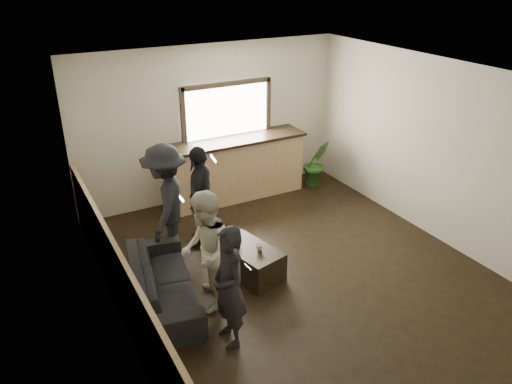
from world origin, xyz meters
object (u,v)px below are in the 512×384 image
sofa (162,282)px  person_a (229,287)px  bar_counter (234,165)px  person_b (205,252)px  cup_b (259,247)px  coffee_table (249,261)px  person_d (201,196)px  potted_plant (316,163)px  person_c (166,203)px  cup_a (236,242)px

sofa → person_a: 1.27m
bar_counter → person_b: 3.27m
person_b → cup_b: bearing=127.6°
bar_counter → coffee_table: bearing=-111.2°
coffee_table → cup_b: (0.09, -0.12, 0.26)m
person_a → person_d: (0.58, 2.23, 0.06)m
potted_plant → person_c: (-3.42, -1.12, 0.42)m
cup_a → person_b: person_b is taller
coffee_table → person_d: person_d is taller
person_c → bar_counter: bearing=158.0°
bar_counter → potted_plant: 1.69m
bar_counter → potted_plant: bar_counter is taller
sofa → person_d: bearing=-31.8°
person_a → person_d: bearing=166.8°
cup_a → person_c: person_c is taller
sofa → coffee_table: sofa is taller
sofa → person_b: size_ratio=1.24×
bar_counter → potted_plant: size_ratio=2.91×
potted_plant → cup_a: bearing=-143.9°
cup_b → person_d: bearing=105.4°
cup_a → person_d: size_ratio=0.08×
person_d → coffee_table: bearing=48.1°
person_a → person_b: 0.74m
cup_a → person_a: person_a is taller
cup_b → person_a: bearing=-133.2°
person_b → person_c: 1.38m
cup_a → person_d: bearing=96.8°
cup_a → potted_plant: potted_plant is taller
potted_plant → person_c: person_c is taller
cup_a → potted_plant: 3.37m
coffee_table → cup_a: (-0.13, 0.14, 0.26)m
sofa → person_a: (0.45, -1.10, 0.46)m
cup_b → potted_plant: size_ratio=0.10×
cup_a → cup_b: size_ratio=1.29×
bar_counter → person_b: bar_counter is taller
cup_b → person_a: (-0.93, -0.99, 0.27)m
sofa → potted_plant: potted_plant is taller
cup_a → person_a: bearing=-119.3°
person_a → person_b: size_ratio=0.94×
cup_b → person_c: person_c is taller
bar_counter → sofa: bearing=-132.5°
cup_b → bar_counter: bearing=71.7°
potted_plant → cup_b: bearing=-137.9°
sofa → person_b: 0.78m
bar_counter → person_a: (-1.76, -3.51, 0.11)m
person_c → cup_a: bearing=68.5°
sofa → cup_b: bearing=-84.3°
sofa → person_c: size_ratio=1.12×
bar_counter → cup_b: size_ratio=28.08×
person_c → person_d: (0.58, 0.12, -0.08)m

